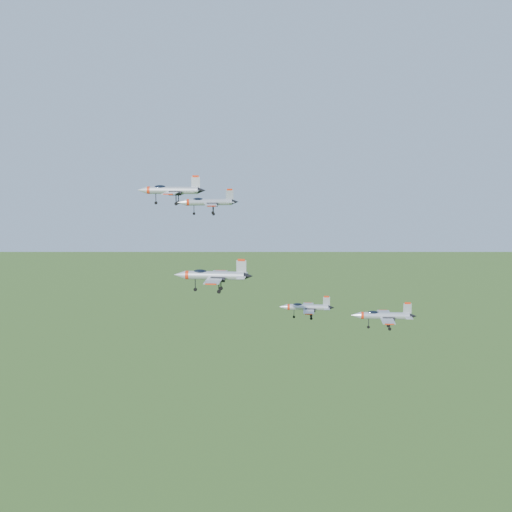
{
  "coord_description": "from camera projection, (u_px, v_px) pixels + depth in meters",
  "views": [
    {
      "loc": [
        11.58,
        -126.28,
        167.34
      ],
      "look_at": [
        -0.58,
        -2.84,
        145.55
      ],
      "focal_mm": 50.0,
      "sensor_mm": 36.0,
      "label": 1
    }
  ],
  "objects": [
    {
      "name": "jet_left_low",
      "position": [
        306.0,
        307.0,
        134.62
      ],
      "size": [
        10.52,
        8.66,
        2.82
      ],
      "rotation": [
        0.0,
        0.0,
        0.04
      ],
      "color": "#A0A6AC"
    },
    {
      "name": "jet_lead",
      "position": [
        171.0,
        190.0,
        142.31
      ],
      "size": [
        13.98,
        11.49,
        3.75
      ],
      "rotation": [
        0.0,
        0.0,
        0.02
      ],
      "color": "#A0A6AC"
    },
    {
      "name": "jet_right_high",
      "position": [
        212.0,
        275.0,
        109.03
      ],
      "size": [
        12.3,
        10.09,
        3.3
      ],
      "rotation": [
        0.0,
        0.0,
        0.01
      ],
      "color": "#A0A6AC"
    },
    {
      "name": "jet_left_high",
      "position": [
        207.0,
        202.0,
        125.03
      ],
      "size": [
        10.8,
        9.1,
        2.9
      ],
      "rotation": [
        0.0,
        0.0,
        0.21
      ],
      "color": "#A0A6AC"
    },
    {
      "name": "jet_right_low",
      "position": [
        383.0,
        315.0,
        118.73
      ],
      "size": [
        10.95,
        9.02,
        2.93
      ],
      "rotation": [
        0.0,
        0.0,
        0.04
      ],
      "color": "#A0A6AC"
    }
  ]
}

